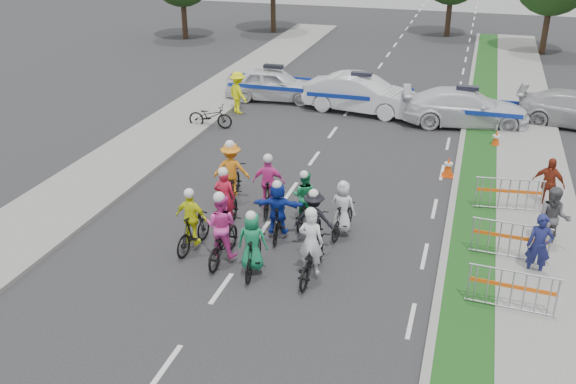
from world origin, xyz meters
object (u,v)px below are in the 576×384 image
(marshal_hiviz, at_px, (238,93))
(parked_bike, at_px, (210,116))
(barrier_2, at_px, (508,196))
(cone_0, at_px, (448,167))
(rider_7, at_px, (343,214))
(police_car_2, at_px, (465,107))
(rider_5, at_px, (278,213))
(rider_8, at_px, (304,204))
(barrier_0, at_px, (511,292))
(cone_1, at_px, (496,139))
(police_car_0, at_px, (274,84))
(spectator_0, at_px, (539,246))
(rider_2, at_px, (222,235))
(police_car_1, at_px, (361,94))
(rider_1, at_px, (253,249))
(rider_6, at_px, (226,209))
(rider_9, at_px, (269,190))
(rider_3, at_px, (193,226))
(spectator_1, at_px, (553,219))
(barrier_1, at_px, (510,242))
(spectator_2, at_px, (548,184))
(rider_4, at_px, (314,226))
(rider_10, at_px, (232,177))
(rider_0, at_px, (311,255))

(marshal_hiviz, bearing_deg, parked_bike, 118.15)
(barrier_2, height_order, cone_0, barrier_2)
(rider_7, xyz_separation_m, police_car_2, (2.83, 11.01, 0.09))
(rider_5, height_order, rider_8, rider_5)
(barrier_0, distance_m, cone_1, 11.16)
(rider_7, height_order, police_car_0, rider_7)
(barrier_2, bearing_deg, spectator_0, -79.59)
(rider_2, xyz_separation_m, cone_1, (6.83, 10.81, -0.40))
(rider_8, height_order, police_car_1, rider_8)
(rider_7, relative_size, cone_0, 2.43)
(rider_1, bearing_deg, rider_6, -59.47)
(rider_5, distance_m, cone_0, 7.24)
(barrier_0, bearing_deg, rider_8, 152.55)
(rider_1, bearing_deg, rider_9, -84.97)
(rider_2, xyz_separation_m, police_car_1, (1.01, 13.78, 0.09))
(rider_3, xyz_separation_m, spectator_1, (9.21, 2.77, 0.20))
(barrier_0, relative_size, cone_0, 2.86)
(police_car_0, relative_size, marshal_hiviz, 2.41)
(barrier_2, bearing_deg, rider_3, -149.69)
(cone_1, bearing_deg, barrier_1, -87.69)
(police_car_2, bearing_deg, rider_8, 150.65)
(police_car_0, bearing_deg, police_car_1, -104.89)
(rider_6, relative_size, rider_8, 1.14)
(parked_bike, bearing_deg, rider_7, -140.62)
(parked_bike, bearing_deg, spectator_2, -112.16)
(rider_2, xyz_separation_m, spectator_2, (8.29, 5.69, 0.10))
(barrier_0, height_order, barrier_1, same)
(rider_9, relative_size, parked_bike, 1.02)
(rider_1, height_order, barrier_0, rider_1)
(cone_1, bearing_deg, rider_2, -122.28)
(police_car_1, distance_m, cone_0, 7.66)
(rider_4, distance_m, police_car_2, 12.50)
(rider_6, relative_size, barrier_1, 0.97)
(barrier_0, bearing_deg, rider_10, 154.80)
(spectator_1, height_order, barrier_1, spectator_1)
(spectator_0, bearing_deg, marshal_hiviz, 143.18)
(rider_4, height_order, parked_bike, rider_4)
(parked_bike, bearing_deg, spectator_0, -128.08)
(rider_5, distance_m, spectator_2, 8.35)
(spectator_2, xyz_separation_m, parked_bike, (-12.82, 4.18, -0.34))
(rider_3, xyz_separation_m, police_car_1, (1.98, 13.48, 0.11))
(police_car_1, distance_m, marshal_hiviz, 5.42)
(spectator_0, bearing_deg, rider_5, -175.78)
(rider_2, xyz_separation_m, marshal_hiviz, (-4.14, 12.09, 0.19))
(rider_0, distance_m, cone_1, 11.83)
(spectator_0, bearing_deg, barrier_0, -104.21)
(spectator_0, height_order, marshal_hiviz, marshal_hiviz)
(police_car_0, height_order, spectator_2, spectator_2)
(cone_1, bearing_deg, rider_3, -126.57)
(rider_7, distance_m, spectator_0, 5.17)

